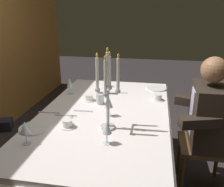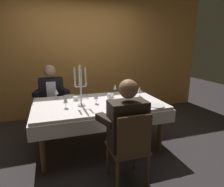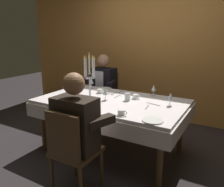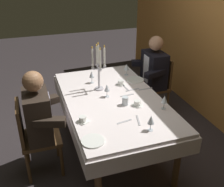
{
  "view_description": "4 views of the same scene",
  "coord_description": "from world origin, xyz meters",
  "px_view_note": "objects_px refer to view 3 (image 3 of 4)",
  "views": [
    {
      "loc": [
        -1.94,
        -0.42,
        1.62
      ],
      "look_at": [
        0.12,
        -0.05,
        0.88
      ],
      "focal_mm": 39.99,
      "sensor_mm": 36.0,
      "label": 1
    },
    {
      "loc": [
        -0.67,
        -2.73,
        1.6
      ],
      "look_at": [
        0.19,
        -0.07,
        0.88
      ],
      "focal_mm": 31.0,
      "sensor_mm": 36.0,
      "label": 2
    },
    {
      "loc": [
        1.45,
        -2.49,
        1.59
      ],
      "look_at": [
        0.05,
        -0.07,
        0.85
      ],
      "focal_mm": 36.59,
      "sensor_mm": 36.0,
      "label": 3
    },
    {
      "loc": [
        2.65,
        -0.9,
        2.24
      ],
      "look_at": [
        0.05,
        -0.03,
        0.83
      ],
      "focal_mm": 42.86,
      "sensor_mm": 36.0,
      "label": 4
    }
  ],
  "objects_px": {
    "dinner_plate_0": "(104,89)",
    "coffee_cup_0": "(121,113)",
    "candelabra": "(90,77)",
    "wine_glass_1": "(105,92)",
    "dinner_plate_1": "(153,120)",
    "coffee_cup_1": "(136,97)",
    "wine_glass_2": "(75,89)",
    "wine_glass_4": "(154,88)",
    "dining_table": "(111,108)",
    "seated_diner_1": "(75,124)",
    "seated_diner_0": "(104,83)",
    "water_tumbler_0": "(127,97)",
    "wine_glass_3": "(91,81)",
    "coffee_cup_2": "(100,91)",
    "wine_glass_0": "(170,97)"
  },
  "relations": [
    {
      "from": "candelabra",
      "to": "wine_glass_2",
      "type": "relative_size",
      "value": 3.72
    },
    {
      "from": "water_tumbler_0",
      "to": "wine_glass_2",
      "type": "bearing_deg",
      "value": -163.61
    },
    {
      "from": "seated_diner_1",
      "to": "coffee_cup_0",
      "type": "bearing_deg",
      "value": 57.14
    },
    {
      "from": "wine_glass_1",
      "to": "coffee_cup_1",
      "type": "xyz_separation_m",
      "value": [
        0.31,
        0.26,
        -0.09
      ]
    },
    {
      "from": "candelabra",
      "to": "water_tumbler_0",
      "type": "distance_m",
      "value": 0.56
    },
    {
      "from": "candelabra",
      "to": "wine_glass_3",
      "type": "xyz_separation_m",
      "value": [
        -0.32,
        0.49,
        -0.18
      ]
    },
    {
      "from": "seated_diner_0",
      "to": "wine_glass_4",
      "type": "bearing_deg",
      "value": -21.74
    },
    {
      "from": "dining_table",
      "to": "coffee_cup_0",
      "type": "relative_size",
      "value": 14.7
    },
    {
      "from": "wine_glass_0",
      "to": "coffee_cup_2",
      "type": "bearing_deg",
      "value": 175.35
    },
    {
      "from": "wine_glass_4",
      "to": "dinner_plate_0",
      "type": "bearing_deg",
      "value": 179.85
    },
    {
      "from": "wine_glass_2",
      "to": "coffee_cup_1",
      "type": "relative_size",
      "value": 1.24
    },
    {
      "from": "dinner_plate_0",
      "to": "coffee_cup_0",
      "type": "relative_size",
      "value": 1.76
    },
    {
      "from": "water_tumbler_0",
      "to": "dinner_plate_0",
      "type": "bearing_deg",
      "value": 147.46
    },
    {
      "from": "dinner_plate_0",
      "to": "wine_glass_0",
      "type": "distance_m",
      "value": 1.18
    },
    {
      "from": "wine_glass_2",
      "to": "wine_glass_4",
      "type": "distance_m",
      "value": 1.08
    },
    {
      "from": "wine_glass_3",
      "to": "wine_glass_0",
      "type": "bearing_deg",
      "value": -11.56
    },
    {
      "from": "coffee_cup_0",
      "to": "coffee_cup_1",
      "type": "relative_size",
      "value": 1.0
    },
    {
      "from": "coffee_cup_1",
      "to": "wine_glass_0",
      "type": "bearing_deg",
      "value": -8.45
    },
    {
      "from": "wine_glass_3",
      "to": "seated_diner_0",
      "type": "xyz_separation_m",
      "value": [
        -0.08,
        0.48,
        -0.12
      ]
    },
    {
      "from": "dining_table",
      "to": "wine_glass_2",
      "type": "distance_m",
      "value": 0.56
    },
    {
      "from": "seated_diner_1",
      "to": "seated_diner_0",
      "type": "bearing_deg",
      "value": 113.86
    },
    {
      "from": "wine_glass_2",
      "to": "coffee_cup_0",
      "type": "height_order",
      "value": "wine_glass_2"
    },
    {
      "from": "wine_glass_1",
      "to": "wine_glass_2",
      "type": "distance_m",
      "value": 0.45
    },
    {
      "from": "dinner_plate_1",
      "to": "seated_diner_0",
      "type": "xyz_separation_m",
      "value": [
        -1.41,
        1.33,
        -0.01
      ]
    },
    {
      "from": "candelabra",
      "to": "wine_glass_4",
      "type": "relative_size",
      "value": 3.72
    },
    {
      "from": "water_tumbler_0",
      "to": "coffee_cup_0",
      "type": "relative_size",
      "value": 0.74
    },
    {
      "from": "wine_glass_4",
      "to": "seated_diner_1",
      "type": "bearing_deg",
      "value": -102.82
    },
    {
      "from": "coffee_cup_0",
      "to": "coffee_cup_1",
      "type": "bearing_deg",
      "value": 101.33
    },
    {
      "from": "dining_table",
      "to": "wine_glass_4",
      "type": "height_order",
      "value": "wine_glass_4"
    },
    {
      "from": "wine_glass_2",
      "to": "seated_diner_1",
      "type": "relative_size",
      "value": 0.13
    },
    {
      "from": "coffee_cup_1",
      "to": "coffee_cup_2",
      "type": "relative_size",
      "value": 1.0
    },
    {
      "from": "dinner_plate_1",
      "to": "coffee_cup_0",
      "type": "xyz_separation_m",
      "value": [
        -0.35,
        -0.01,
        0.02
      ]
    },
    {
      "from": "dinner_plate_0",
      "to": "dinner_plate_1",
      "type": "relative_size",
      "value": 1.07
    },
    {
      "from": "coffee_cup_1",
      "to": "seated_diner_1",
      "type": "height_order",
      "value": "seated_diner_1"
    },
    {
      "from": "dinner_plate_1",
      "to": "wine_glass_0",
      "type": "bearing_deg",
      "value": 89.55
    },
    {
      "from": "candelabra",
      "to": "wine_glass_4",
      "type": "xyz_separation_m",
      "value": [
        0.69,
        0.54,
        -0.18
      ]
    },
    {
      "from": "candelabra",
      "to": "coffee_cup_1",
      "type": "relative_size",
      "value": 4.63
    },
    {
      "from": "wine_glass_4",
      "to": "coffee_cup_2",
      "type": "distance_m",
      "value": 0.77
    },
    {
      "from": "candelabra",
      "to": "wine_glass_2",
      "type": "bearing_deg",
      "value": -170.49
    },
    {
      "from": "dinner_plate_0",
      "to": "dinner_plate_1",
      "type": "bearing_deg",
      "value": -38.48
    },
    {
      "from": "dinner_plate_0",
      "to": "seated_diner_1",
      "type": "relative_size",
      "value": 0.19
    },
    {
      "from": "wine_glass_3",
      "to": "coffee_cup_2",
      "type": "distance_m",
      "value": 0.35
    },
    {
      "from": "dinner_plate_1",
      "to": "wine_glass_1",
      "type": "distance_m",
      "value": 0.89
    },
    {
      "from": "candelabra",
      "to": "wine_glass_1",
      "type": "bearing_deg",
      "value": 8.41
    },
    {
      "from": "candelabra",
      "to": "coffee_cup_2",
      "type": "height_order",
      "value": "candelabra"
    },
    {
      "from": "wine_glass_3",
      "to": "coffee_cup_2",
      "type": "xyz_separation_m",
      "value": [
        0.28,
        -0.19,
        -0.09
      ]
    },
    {
      "from": "dinner_plate_1",
      "to": "coffee_cup_1",
      "type": "xyz_separation_m",
      "value": [
        -0.48,
        0.64,
        0.02
      ]
    },
    {
      "from": "candelabra",
      "to": "seated_diner_0",
      "type": "bearing_deg",
      "value": 112.08
    },
    {
      "from": "wine_glass_0",
      "to": "wine_glass_3",
      "type": "height_order",
      "value": "same"
    },
    {
      "from": "dinner_plate_0",
      "to": "dinner_plate_1",
      "type": "height_order",
      "value": "same"
    }
  ]
}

